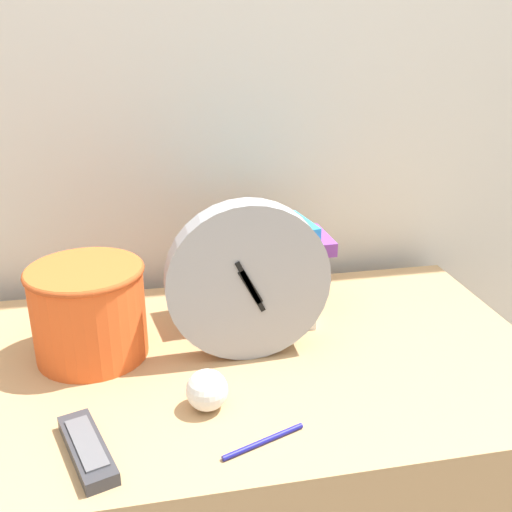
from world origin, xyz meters
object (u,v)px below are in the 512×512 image
desk_clock (248,282)px  crumpled_paper_ball (207,390)px  book_stack (260,273)px  pen (264,441)px  basket (89,309)px  tv_remote (87,449)px

desk_clock → crumpled_paper_ball: desk_clock is taller
desk_clock → book_stack: 0.17m
crumpled_paper_ball → pen: size_ratio=0.51×
book_stack → pen: book_stack is taller
desk_clock → crumpled_paper_ball: 0.20m
book_stack → basket: (-0.32, -0.09, 0.00)m
book_stack → tv_remote: 0.49m
desk_clock → tv_remote: bearing=-140.7°
tv_remote → desk_clock: bearing=39.3°
desk_clock → tv_remote: (-0.27, -0.22, -0.13)m
basket → pen: 0.40m
book_stack → basket: bearing=-163.7°
basket → book_stack: bearing=16.3°
desk_clock → crumpled_paper_ball: size_ratio=4.37×
tv_remote → crumpled_paper_ball: bearing=22.9°
crumpled_paper_ball → tv_remote: bearing=-157.1°
basket → pen: size_ratio=1.59×
crumpled_paper_ball → pen: crumpled_paper_ball is taller
book_stack → crumpled_paper_ball: size_ratio=4.11×
book_stack → tv_remote: (-0.32, -0.37, -0.08)m
desk_clock → book_stack: (0.05, 0.15, -0.05)m
basket → tv_remote: bearing=-88.9°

